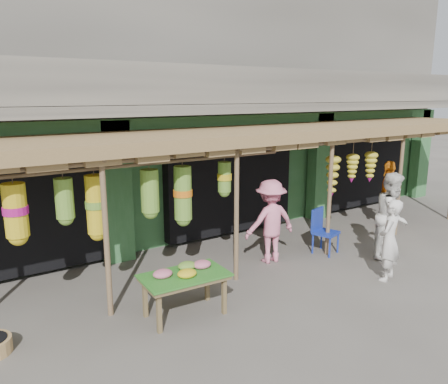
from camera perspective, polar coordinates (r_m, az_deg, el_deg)
ground at (r=9.65m, az=8.24°, el=-8.80°), size 80.00×80.00×0.00m
building at (r=13.00m, az=-6.07°, el=11.96°), size 16.40×6.80×7.00m
awning at (r=9.54m, az=4.70°, el=7.02°), size 14.00×2.70×2.79m
flower_table at (r=7.13m, az=-5.17°, el=-10.90°), size 1.41×0.87×0.82m
blue_chair at (r=10.07m, az=12.71°, el=-4.66°), size 0.60×0.61×1.01m
basket_right at (r=8.56m, az=-2.32°, el=-10.81°), size 0.55×0.55×0.20m
person_front at (r=8.93m, az=20.79°, el=-5.89°), size 0.67×0.55×1.59m
person_right at (r=10.12m, az=21.10°, el=-2.89°), size 1.11×0.99×1.89m
person_vendor at (r=12.50m, az=20.61°, el=-0.22°), size 1.14×0.87×1.80m
person_shopper at (r=9.27m, az=6.07°, el=-3.82°), size 1.22×0.80×1.78m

